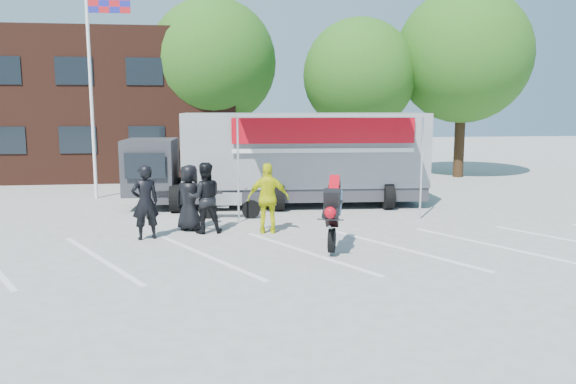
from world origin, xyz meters
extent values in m
plane|color=#A7A7A2|center=(0.00, 0.00, 0.00)|extent=(100.00, 100.00, 0.00)
cube|color=white|center=(0.00, 1.00, 0.01)|extent=(18.09, 13.33, 0.01)
cube|color=#401E14|center=(-10.00, 18.00, 3.50)|extent=(18.00, 8.00, 7.00)
cylinder|color=white|center=(-6.50, 10.00, 4.00)|extent=(0.12, 0.12, 8.00)
cube|color=red|center=(-5.70, 10.00, 7.30)|extent=(1.50, 0.04, 0.90)
cylinder|color=#382314|center=(-2.00, 16.00, 1.62)|extent=(0.50, 0.50, 3.24)
sphere|color=#184E13|center=(-2.00, 16.00, 5.58)|extent=(6.12, 6.12, 6.12)
cylinder|color=#382314|center=(5.00, 15.00, 1.44)|extent=(0.50, 0.50, 2.88)
sphere|color=#184E13|center=(5.00, 15.00, 4.96)|extent=(5.44, 5.44, 5.44)
cylinder|color=#382314|center=(10.00, 14.50, 1.71)|extent=(0.50, 0.50, 3.42)
sphere|color=#184E13|center=(10.00, 14.50, 5.89)|extent=(6.46, 6.46, 6.46)
imported|color=black|center=(-2.69, 3.81, 0.93)|extent=(1.08, 0.92, 1.87)
imported|color=black|center=(-3.79, 2.89, 0.98)|extent=(0.84, 0.71, 1.96)
imported|color=black|center=(-2.26, 3.44, 0.98)|extent=(1.03, 0.85, 1.96)
imported|color=#D5DE0B|center=(-0.53, 3.18, 0.97)|extent=(1.17, 0.55, 1.95)
camera|label=1|loc=(-1.92, -11.92, 3.46)|focal=35.00mm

